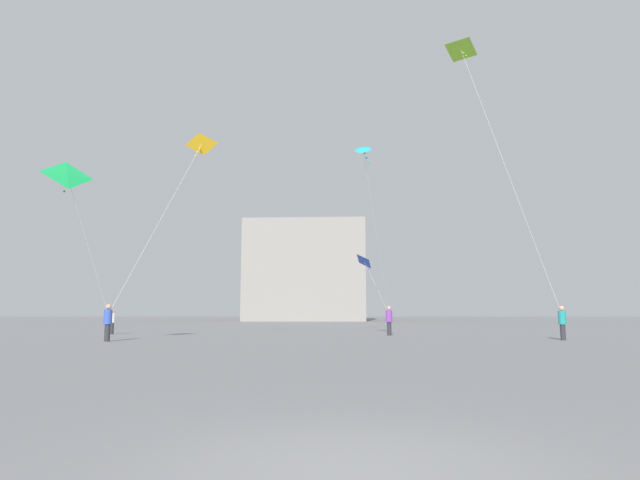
# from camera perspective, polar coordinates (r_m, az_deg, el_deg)

# --- Properties ---
(ground_plane) EXTENTS (300.00, 300.00, 0.00)m
(ground_plane) POSITION_cam_1_polar(r_m,az_deg,el_deg) (5.37, 3.52, -23.31)
(ground_plane) COLOR slate
(person_in_white) EXTENTS (0.35, 0.35, 1.61)m
(person_in_white) POSITION_cam_1_polar(r_m,az_deg,el_deg) (37.71, -21.06, -7.92)
(person_in_white) COLOR #2D2D33
(person_in_white) RESTS_ON ground_plane
(person_in_teal) EXTENTS (0.38, 0.38, 1.75)m
(person_in_teal) POSITION_cam_1_polar(r_m,az_deg,el_deg) (30.72, 24.18, -7.82)
(person_in_teal) COLOR #2D2D33
(person_in_teal) RESTS_ON ground_plane
(person_in_blue) EXTENTS (0.40, 0.40, 1.83)m
(person_in_blue) POSITION_cam_1_polar(r_m,az_deg,el_deg) (28.86, -21.46, -7.93)
(person_in_blue) COLOR #2D2D33
(person_in_blue) RESTS_ON ground_plane
(person_in_purple) EXTENTS (0.39, 0.39, 1.80)m
(person_in_purple) POSITION_cam_1_polar(r_m,az_deg,el_deg) (33.88, 7.29, -8.28)
(person_in_purple) COLOR #2D2D33
(person_in_purple) RESTS_ON ground_plane
(kite_lime_delta) EXTENTS (5.62, 1.65, 14.94)m
(kite_lime_delta) POSITION_cam_1_polar(r_m,az_deg,el_deg) (32.69, 14.78, 18.45)
(kite_lime_delta) COLOR #8CD12D
(kite_cyan_diamond) EXTENTS (2.71, 7.51, 8.64)m
(kite_cyan_diamond) POSITION_cam_1_polar(r_m,az_deg,el_deg) (27.92, 4.63, 9.17)
(kite_cyan_diamond) COLOR #1EB2C6
(kite_amber_delta) EXTENTS (4.69, 2.56, 9.77)m
(kite_amber_delta) POSITION_cam_1_polar(r_m,az_deg,el_deg) (31.14, -12.49, 9.56)
(kite_amber_delta) COLOR yellow
(kite_emerald_delta) EXTENTS (1.57, 4.49, 6.58)m
(kite_emerald_delta) POSITION_cam_1_polar(r_m,az_deg,el_deg) (26.34, -25.04, 6.05)
(kite_emerald_delta) COLOR green
(kite_cobalt_delta) EXTENTS (1.25, 10.11, 4.56)m
(kite_cobalt_delta) POSITION_cam_1_polar(r_m,az_deg,el_deg) (42.96, 4.72, -2.29)
(kite_cobalt_delta) COLOR blue
(building_left_hall) EXTENTS (19.43, 15.56, 15.44)m
(building_left_hall) POSITION_cam_1_polar(r_m,az_deg,el_deg) (86.92, -1.41, -3.41)
(building_left_hall) COLOR gray
(building_left_hall) RESTS_ON ground_plane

